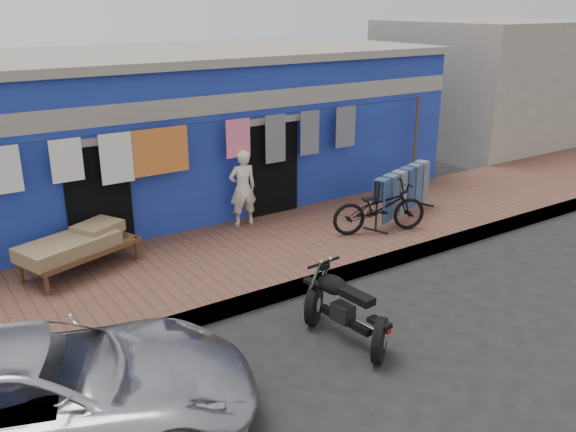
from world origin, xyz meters
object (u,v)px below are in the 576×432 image
(car, at_px, (34,394))
(motorcycle, at_px, (345,307))
(seated_person, at_px, (243,188))
(jeans_rack, at_px, (402,193))
(bicycle, at_px, (380,202))
(charpoy, at_px, (80,252))

(car, relative_size, motorcycle, 2.81)
(seated_person, height_order, jeans_rack, seated_person)
(motorcycle, bearing_deg, seated_person, 73.54)
(car, relative_size, bicycle, 2.53)
(car, bearing_deg, motorcycle, -73.43)
(bicycle, xyz_separation_m, jeans_rack, (0.91, 0.37, -0.07))
(jeans_rack, bearing_deg, seated_person, 153.92)
(seated_person, relative_size, bicycle, 0.82)
(bicycle, distance_m, charpoy, 5.29)
(bicycle, distance_m, motorcycle, 3.62)
(car, height_order, charpoy, car)
(jeans_rack, bearing_deg, charpoy, 170.89)
(seated_person, bearing_deg, motorcycle, 87.78)
(motorcycle, xyz_separation_m, jeans_rack, (3.62, 2.74, 0.25))
(seated_person, distance_m, jeans_rack, 3.14)
(bicycle, xyz_separation_m, motorcycle, (-2.71, -2.37, -0.32))
(charpoy, bearing_deg, bicycle, -14.64)
(motorcycle, relative_size, charpoy, 0.77)
(bicycle, bearing_deg, motorcycle, 149.96)
(motorcycle, bearing_deg, jeans_rack, 31.74)
(motorcycle, distance_m, jeans_rack, 4.55)
(car, height_order, bicycle, bicycle)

